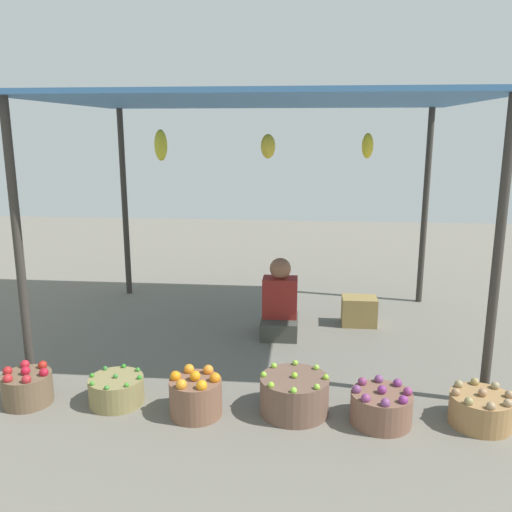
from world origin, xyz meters
TOP-DOWN VIEW (x-y plane):
  - ground_plane at (0.00, 0.00)m, footprint 14.00×14.00m
  - market_stall_structure at (-0.00, 0.01)m, footprint 3.86×2.78m
  - vendor_person at (0.18, 0.01)m, footprint 0.36×0.44m
  - basket_red_apples at (-1.63, -1.58)m, footprint 0.36×0.36m
  - basket_green_chilies at (-0.97, -1.51)m, footprint 0.41×0.41m
  - basket_oranges at (-0.34, -1.62)m, footprint 0.38×0.38m
  - basket_limes at (0.36, -1.52)m, footprint 0.50×0.50m
  - basket_purple_onions at (0.97, -1.61)m, footprint 0.43×0.43m
  - basket_potatoes at (1.66, -1.57)m, footprint 0.43×0.43m
  - wooden_crate_near_vendor at (0.99, 0.36)m, footprint 0.36×0.26m

SIDE VIEW (x-z plane):
  - ground_plane at x=0.00m, z-range 0.00..0.00m
  - basket_green_chilies at x=-0.97m, z-range -0.01..0.22m
  - basket_potatoes at x=1.66m, z-range -0.02..0.25m
  - basket_purple_onions at x=0.97m, z-range -0.02..0.26m
  - basket_red_apples at x=-1.63m, z-range -0.02..0.27m
  - basket_limes at x=0.36m, z-range -0.02..0.29m
  - basket_oranges at x=-0.34m, z-range -0.02..0.31m
  - wooden_crate_near_vendor at x=0.99m, z-range 0.00..0.30m
  - vendor_person at x=0.18m, z-range -0.09..0.69m
  - market_stall_structure at x=0.00m, z-range 1.01..3.29m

